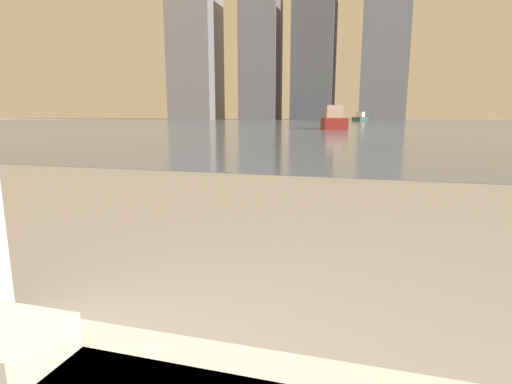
{
  "coord_description": "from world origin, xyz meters",
  "views": [
    {
      "loc": [
        0.7,
        0.2,
        1.03
      ],
      "look_at": [
        0.04,
        2.51,
        0.57
      ],
      "focal_mm": 28.0,
      "sensor_mm": 36.0,
      "label": 1
    }
  ],
  "objects": [
    {
      "name": "skyline_tower_2",
      "position": [
        -15.8,
        118.0,
        16.42
      ],
      "size": [
        11.42,
        11.29,
        32.84
      ],
      "color": "#4C515B",
      "rests_on": "ground_plane"
    },
    {
      "name": "skyline_tower_1",
      "position": [
        -31.46,
        118.0,
        19.02
      ],
      "size": [
        11.04,
        9.49,
        38.04
      ],
      "color": "slate",
      "rests_on": "ground_plane"
    },
    {
      "name": "skyline_tower_3",
      "position": [
        3.26,
        118.0,
        26.69
      ],
      "size": [
        11.86,
        13.43,
        53.39
      ],
      "color": "slate",
      "rests_on": "ground_plane"
    },
    {
      "name": "harbor_boat_1",
      "position": [
        -1.41,
        82.65,
        0.65
      ],
      "size": [
        3.05,
        5.13,
        1.82
      ],
      "color": "#335647",
      "rests_on": "harbor_water"
    },
    {
      "name": "harbor_boat_2",
      "position": [
        -2.23,
        33.29,
        0.67
      ],
      "size": [
        2.62,
        5.22,
        1.87
      ],
      "color": "maroon",
      "rests_on": "harbor_water"
    },
    {
      "name": "skyline_tower_0",
      "position": [
        -52.15,
        118.0,
        29.1
      ],
      "size": [
        13.82,
        12.93,
        58.19
      ],
      "color": "slate",
      "rests_on": "ground_plane"
    },
    {
      "name": "harbor_water",
      "position": [
        0.0,
        62.0,
        0.01
      ],
      "size": [
        180.0,
        110.0,
        0.01
      ],
      "color": "slate",
      "rests_on": "ground_plane"
    }
  ]
}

